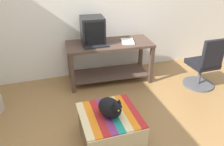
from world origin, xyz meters
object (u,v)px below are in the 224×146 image
object	(u,v)px
cat	(111,108)
office_chair	(204,66)
keyboard	(96,46)
book	(128,41)
desk	(110,55)
tv_monitor	(93,31)
ottoman_with_blanket	(110,127)

from	to	relation	value
cat	office_chair	bearing A→B (deg)	-0.89
keyboard	book	world-z (taller)	book
desk	office_chair	distance (m)	1.59
tv_monitor	cat	world-z (taller)	tv_monitor
book	ottoman_with_blanket	world-z (taller)	book
ottoman_with_blanket	book	bearing A→B (deg)	61.26
keyboard	book	bearing A→B (deg)	5.68
desk	office_chair	xyz separation A→B (m)	(1.42, -0.70, -0.10)
keyboard	office_chair	world-z (taller)	office_chair
book	ottoman_with_blanket	size ratio (longest dim) A/B	0.38
desk	book	bearing A→B (deg)	-8.54
keyboard	office_chair	bearing A→B (deg)	-18.62
desk	ottoman_with_blanket	distance (m)	1.50
desk	office_chair	size ratio (longest dim) A/B	1.65
book	office_chair	distance (m)	1.33
cat	office_chair	size ratio (longest dim) A/B	0.46
tv_monitor	cat	distance (m)	1.58
tv_monitor	ottoman_with_blanket	size ratio (longest dim) A/B	0.63
tv_monitor	cat	xyz separation A→B (m)	(-0.17, -1.51, -0.44)
desk	tv_monitor	size ratio (longest dim) A/B	3.37
desk	keyboard	bearing A→B (deg)	-151.91
keyboard	ottoman_with_blanket	xyz separation A→B (m)	(-0.18, -1.29, -0.54)
ottoman_with_blanket	office_chair	world-z (taller)	office_chair
keyboard	book	xyz separation A→B (m)	(0.56, 0.05, 0.00)
tv_monitor	book	size ratio (longest dim) A/B	1.65
tv_monitor	book	world-z (taller)	tv_monitor
keyboard	tv_monitor	bearing A→B (deg)	90.43
tv_monitor	office_chair	distance (m)	1.93
office_chair	tv_monitor	bearing A→B (deg)	-25.15
book	office_chair	world-z (taller)	office_chair
desk	book	size ratio (longest dim) A/B	5.55
tv_monitor	ottoman_with_blanket	distance (m)	1.67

